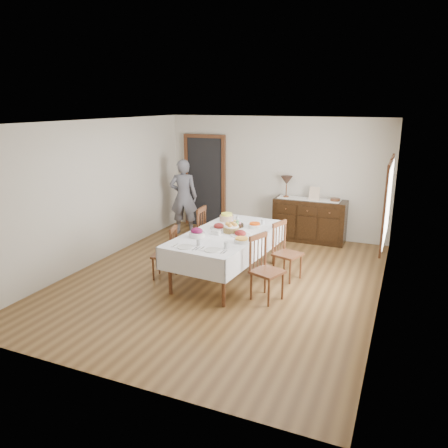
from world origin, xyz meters
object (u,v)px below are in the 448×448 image
at_px(chair_left_far, 195,234).
at_px(sideboard, 309,220).
at_px(dining_table, 227,238).
at_px(chair_left_near, 167,252).
at_px(chair_right_near, 265,267).
at_px(table_lamp, 287,181).
at_px(person, 184,194).
at_px(chair_right_far, 285,250).

distance_m(chair_left_far, sideboard, 2.68).
bearing_deg(dining_table, chair_left_near, -152.14).
bearing_deg(chair_right_near, chair_left_far, 78.86).
bearing_deg(chair_left_far, table_lamp, 146.09).
relative_size(chair_left_far, person, 0.58).
relative_size(chair_right_far, table_lamp, 2.11).
distance_m(dining_table, chair_left_far, 1.04).
relative_size(chair_left_far, chair_right_near, 1.04).
distance_m(chair_left_far, table_lamp, 2.50).
relative_size(chair_right_far, person, 0.54).
distance_m(dining_table, sideboard, 2.75).
relative_size(dining_table, chair_right_far, 2.49).
height_order(sideboard, person, person).
distance_m(sideboard, person, 2.83).
height_order(chair_left_near, chair_right_far, chair_right_far).
height_order(chair_left_near, chair_right_near, chair_right_near).
relative_size(dining_table, table_lamp, 5.26).
bearing_deg(table_lamp, chair_left_near, -111.90).
bearing_deg(chair_right_far, table_lamp, 33.30).
relative_size(chair_left_far, chair_right_far, 1.07).
xyz_separation_m(chair_right_far, person, (-2.82, 1.69, 0.41)).
distance_m(sideboard, table_lamp, 0.97).
xyz_separation_m(chair_left_far, sideboard, (1.70, 2.06, -0.07)).
bearing_deg(person, dining_table, 113.48).
bearing_deg(person, sideboard, 171.79).
distance_m(chair_right_far, sideboard, 2.23).
relative_size(sideboard, person, 0.84).
height_order(chair_left_near, chair_left_far, chair_left_far).
relative_size(chair_left_near, table_lamp, 1.97).
bearing_deg(chair_left_near, chair_left_far, 164.75).
xyz_separation_m(chair_left_far, person, (-1.04, 1.52, 0.37)).
bearing_deg(person, chair_left_far, 104.98).
height_order(dining_table, chair_left_near, chair_left_near).
bearing_deg(person, chair_right_far, 129.79).
bearing_deg(chair_right_near, chair_left_near, 106.44).
bearing_deg(chair_right_near, sideboard, 20.98).
relative_size(chair_left_far, sideboard, 0.69).
bearing_deg(chair_right_near, person, 67.54).
bearing_deg(table_lamp, chair_right_far, -74.67).
bearing_deg(table_lamp, dining_table, -96.29).
height_order(dining_table, chair_right_near, chair_right_near).
height_order(dining_table, chair_left_far, chair_left_far).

